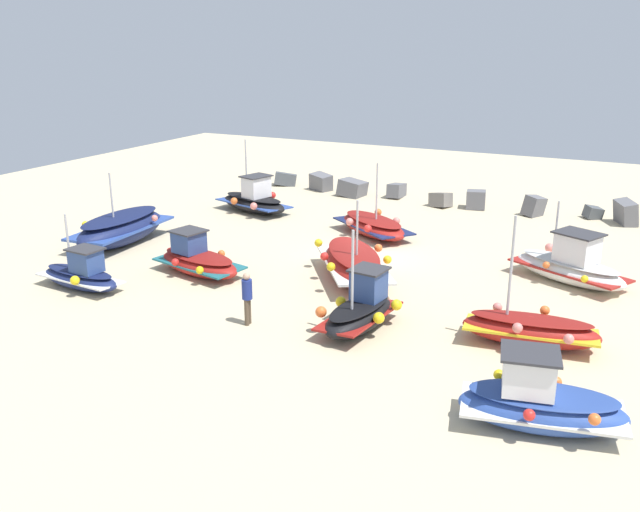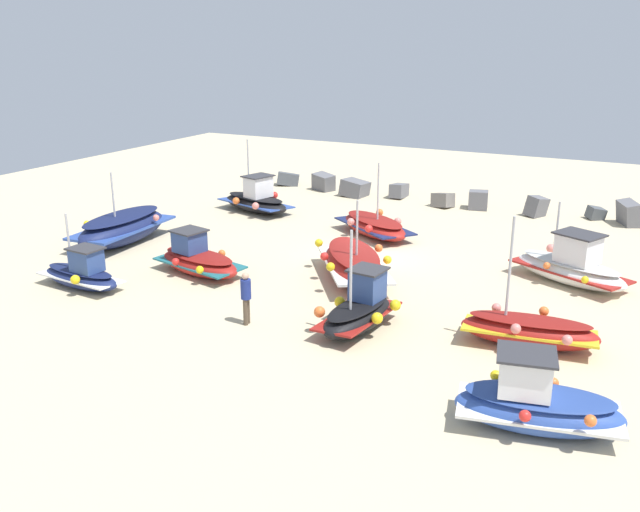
{
  "view_description": "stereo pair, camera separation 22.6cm",
  "coord_description": "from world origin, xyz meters",
  "px_view_note": "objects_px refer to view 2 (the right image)",
  "views": [
    {
      "loc": [
        9.9,
        -24.29,
        8.47
      ],
      "look_at": [
        -0.54,
        -3.22,
        0.9
      ],
      "focal_mm": 38.52,
      "sensor_mm": 36.0,
      "label": 1
    },
    {
      "loc": [
        10.11,
        -24.19,
        8.47
      ],
      "look_at": [
        -0.54,
        -3.22,
        0.9
      ],
      "focal_mm": 38.52,
      "sensor_mm": 36.0,
      "label": 2
    }
  ],
  "objects_px": {
    "fishing_boat_0": "(198,260)",
    "fishing_boat_4": "(256,200)",
    "fishing_boat_7": "(82,274)",
    "mooring_buoy_0": "(551,248)",
    "person_walking": "(246,295)",
    "fishing_boat_6": "(571,267)",
    "fishing_boat_1": "(354,264)",
    "fishing_boat_3": "(374,226)",
    "fishing_boat_2": "(359,311)",
    "fishing_boat_8": "(122,228)",
    "fishing_boat_9": "(529,330)",
    "fishing_boat_5": "(536,404)"
  },
  "relations": [
    {
      "from": "fishing_boat_7",
      "to": "fishing_boat_3",
      "type": "bearing_deg",
      "value": 62.73
    },
    {
      "from": "fishing_boat_3",
      "to": "mooring_buoy_0",
      "type": "xyz_separation_m",
      "value": [
        7.47,
        0.56,
        -0.15
      ]
    },
    {
      "from": "mooring_buoy_0",
      "to": "fishing_boat_7",
      "type": "bearing_deg",
      "value": -141.17
    },
    {
      "from": "fishing_boat_9",
      "to": "mooring_buoy_0",
      "type": "bearing_deg",
      "value": 87.93
    },
    {
      "from": "fishing_boat_0",
      "to": "fishing_boat_7",
      "type": "distance_m",
      "value": 4.12
    },
    {
      "from": "fishing_boat_0",
      "to": "fishing_boat_3",
      "type": "relative_size",
      "value": 0.9
    },
    {
      "from": "fishing_boat_6",
      "to": "fishing_boat_7",
      "type": "bearing_deg",
      "value": -126.33
    },
    {
      "from": "fishing_boat_8",
      "to": "fishing_boat_9",
      "type": "bearing_deg",
      "value": -101.6
    },
    {
      "from": "fishing_boat_7",
      "to": "mooring_buoy_0",
      "type": "height_order",
      "value": "fishing_boat_7"
    },
    {
      "from": "fishing_boat_4",
      "to": "fishing_boat_7",
      "type": "xyz_separation_m",
      "value": [
        0.37,
        -12.1,
        -0.08
      ]
    },
    {
      "from": "fishing_boat_4",
      "to": "person_walking",
      "type": "bearing_deg",
      "value": -42.93
    },
    {
      "from": "fishing_boat_7",
      "to": "fishing_boat_8",
      "type": "height_order",
      "value": "fishing_boat_8"
    },
    {
      "from": "fishing_boat_3",
      "to": "fishing_boat_7",
      "type": "xyz_separation_m",
      "value": [
        -6.61,
        -10.77,
        0.06
      ]
    },
    {
      "from": "fishing_boat_4",
      "to": "fishing_boat_8",
      "type": "bearing_deg",
      "value": -90.01
    },
    {
      "from": "fishing_boat_0",
      "to": "fishing_boat_4",
      "type": "height_order",
      "value": "fishing_boat_4"
    },
    {
      "from": "fishing_boat_6",
      "to": "fishing_boat_0",
      "type": "bearing_deg",
      "value": -132.41
    },
    {
      "from": "fishing_boat_5",
      "to": "person_walking",
      "type": "bearing_deg",
      "value": -24.68
    },
    {
      "from": "fishing_boat_5",
      "to": "fishing_boat_8",
      "type": "distance_m",
      "value": 19.66
    },
    {
      "from": "mooring_buoy_0",
      "to": "person_walking",
      "type": "bearing_deg",
      "value": -122.2
    },
    {
      "from": "fishing_boat_0",
      "to": "fishing_boat_7",
      "type": "relative_size",
      "value": 1.15
    },
    {
      "from": "fishing_boat_0",
      "to": "person_walking",
      "type": "height_order",
      "value": "person_walking"
    },
    {
      "from": "fishing_boat_5",
      "to": "fishing_boat_9",
      "type": "xyz_separation_m",
      "value": [
        -0.97,
        4.38,
        -0.15
      ]
    },
    {
      "from": "person_walking",
      "to": "mooring_buoy_0",
      "type": "bearing_deg",
      "value": -129.76
    },
    {
      "from": "fishing_boat_4",
      "to": "fishing_boat_7",
      "type": "height_order",
      "value": "fishing_boat_4"
    },
    {
      "from": "fishing_boat_1",
      "to": "fishing_boat_7",
      "type": "height_order",
      "value": "fishing_boat_1"
    },
    {
      "from": "fishing_boat_1",
      "to": "fishing_boat_4",
      "type": "relative_size",
      "value": 1.14
    },
    {
      "from": "fishing_boat_3",
      "to": "fishing_boat_8",
      "type": "height_order",
      "value": "fishing_boat_3"
    },
    {
      "from": "fishing_boat_9",
      "to": "person_walking",
      "type": "bearing_deg",
      "value": -171.31
    },
    {
      "from": "fishing_boat_2",
      "to": "person_walking",
      "type": "height_order",
      "value": "fishing_boat_2"
    },
    {
      "from": "fishing_boat_3",
      "to": "fishing_boat_1",
      "type": "bearing_deg",
      "value": 139.52
    },
    {
      "from": "fishing_boat_0",
      "to": "fishing_boat_2",
      "type": "bearing_deg",
      "value": 177.62
    },
    {
      "from": "fishing_boat_6",
      "to": "person_walking",
      "type": "xyz_separation_m",
      "value": [
        -8.34,
        -8.35,
        0.34
      ]
    },
    {
      "from": "fishing_boat_5",
      "to": "fishing_boat_9",
      "type": "bearing_deg",
      "value": -89.21
    },
    {
      "from": "fishing_boat_7",
      "to": "fishing_boat_5",
      "type": "bearing_deg",
      "value": -3.43
    },
    {
      "from": "fishing_boat_1",
      "to": "fishing_boat_5",
      "type": "distance_m",
      "value": 10.65
    },
    {
      "from": "fishing_boat_3",
      "to": "person_walking",
      "type": "distance_m",
      "value": 10.87
    },
    {
      "from": "fishing_boat_6",
      "to": "fishing_boat_9",
      "type": "height_order",
      "value": "fishing_boat_9"
    },
    {
      "from": "fishing_boat_5",
      "to": "fishing_boat_8",
      "type": "height_order",
      "value": "fishing_boat_8"
    },
    {
      "from": "fishing_boat_8",
      "to": "fishing_boat_7",
      "type": "bearing_deg",
      "value": -155.81
    },
    {
      "from": "fishing_boat_9",
      "to": "fishing_boat_8",
      "type": "bearing_deg",
      "value": 164.17
    },
    {
      "from": "fishing_boat_4",
      "to": "fishing_boat_7",
      "type": "distance_m",
      "value": 12.11
    },
    {
      "from": "fishing_boat_2",
      "to": "fishing_boat_4",
      "type": "xyz_separation_m",
      "value": [
        -10.48,
        10.93,
        0.0
      ]
    },
    {
      "from": "fishing_boat_1",
      "to": "fishing_boat_3",
      "type": "distance_m",
      "value": 5.82
    },
    {
      "from": "fishing_boat_2",
      "to": "fishing_boat_3",
      "type": "xyz_separation_m",
      "value": [
        -3.5,
        9.61,
        -0.13
      ]
    },
    {
      "from": "person_walking",
      "to": "fishing_boat_6",
      "type": "bearing_deg",
      "value": -142.51
    },
    {
      "from": "fishing_boat_1",
      "to": "fishing_boat_2",
      "type": "bearing_deg",
      "value": 170.91
    },
    {
      "from": "fishing_boat_9",
      "to": "person_walking",
      "type": "relative_size",
      "value": 2.39
    },
    {
      "from": "fishing_boat_4",
      "to": "person_walking",
      "type": "relative_size",
      "value": 2.65
    },
    {
      "from": "fishing_boat_9",
      "to": "mooring_buoy_0",
      "type": "distance_m",
      "value": 9.14
    },
    {
      "from": "fishing_boat_0",
      "to": "fishing_boat_2",
      "type": "relative_size",
      "value": 1.17
    }
  ]
}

